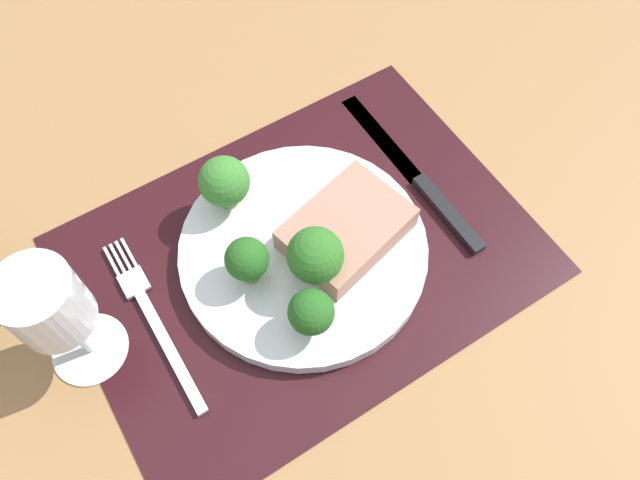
% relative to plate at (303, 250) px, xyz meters
% --- Properties ---
extents(ground_plane, '(1.40, 1.10, 0.03)m').
position_rel_plate_xyz_m(ground_plane, '(0.00, 0.00, -0.03)').
color(ground_plane, '#996D42').
extents(placemat, '(0.43, 0.31, 0.00)m').
position_rel_plate_xyz_m(placemat, '(0.00, 0.00, -0.01)').
color(placemat, black).
rests_on(placemat, ground_plane).
extents(plate, '(0.24, 0.24, 0.02)m').
position_rel_plate_xyz_m(plate, '(0.00, 0.00, 0.00)').
color(plate, silver).
rests_on(plate, placemat).
extents(steak, '(0.13, 0.11, 0.03)m').
position_rel_plate_xyz_m(steak, '(0.04, -0.01, 0.02)').
color(steak, tan).
rests_on(steak, plate).
extents(broccoli_near_steak, '(0.04, 0.04, 0.05)m').
position_rel_plate_xyz_m(broccoli_near_steak, '(-0.04, -0.07, 0.04)').
color(broccoli_near_steak, '#5B8942').
rests_on(broccoli_near_steak, plate).
extents(broccoli_back_left, '(0.04, 0.04, 0.05)m').
position_rel_plate_xyz_m(broccoli_back_left, '(-0.06, 0.00, 0.04)').
color(broccoli_back_left, '#5B8942').
rests_on(broccoli_back_left, plate).
extents(broccoli_center, '(0.05, 0.05, 0.07)m').
position_rel_plate_xyz_m(broccoli_center, '(-0.01, -0.03, 0.05)').
color(broccoli_center, '#6B994C').
rests_on(broccoli_center, plate).
extents(broccoli_near_fork, '(0.05, 0.05, 0.06)m').
position_rel_plate_xyz_m(broccoli_near_fork, '(-0.04, 0.08, 0.04)').
color(broccoli_near_fork, '#5B8942').
rests_on(broccoli_near_fork, plate).
extents(fork, '(0.02, 0.19, 0.01)m').
position_rel_plate_xyz_m(fork, '(-0.15, 0.01, -0.01)').
color(fork, silver).
rests_on(fork, placemat).
extents(knife, '(0.02, 0.23, 0.01)m').
position_rel_plate_xyz_m(knife, '(0.14, 0.01, -0.00)').
color(knife, black).
rests_on(knife, placemat).
extents(wine_glass, '(0.07, 0.07, 0.14)m').
position_rel_plate_xyz_m(wine_glass, '(-0.21, 0.02, 0.08)').
color(wine_glass, silver).
rests_on(wine_glass, ground_plane).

